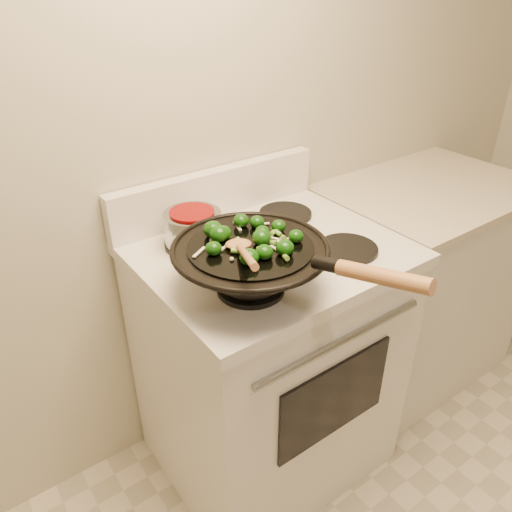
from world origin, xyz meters
TOP-DOWN VIEW (x-y plane):
  - stove at (-0.05, 1.17)m, footprint 0.78×0.67m
  - counter_unit at (0.79, 1.20)m, footprint 0.84×0.62m
  - wok at (-0.23, 1.01)m, footprint 0.41×0.67m
  - stirfry at (-0.22, 1.04)m, footprint 0.27×0.26m
  - wooden_spoon at (-0.29, 0.96)m, footprint 0.17×0.28m
  - saucepan at (-0.23, 1.32)m, footprint 0.17×0.28m

SIDE VIEW (x-z plane):
  - counter_unit at x=0.79m, z-range 0.00..0.91m
  - stove at x=-0.05m, z-range -0.07..1.01m
  - saucepan at x=-0.23m, z-range 0.93..1.04m
  - wok at x=-0.23m, z-range 0.89..1.11m
  - stirfry at x=-0.22m, z-range 1.05..1.10m
  - wooden_spoon at x=-0.29m, z-range 1.04..1.15m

